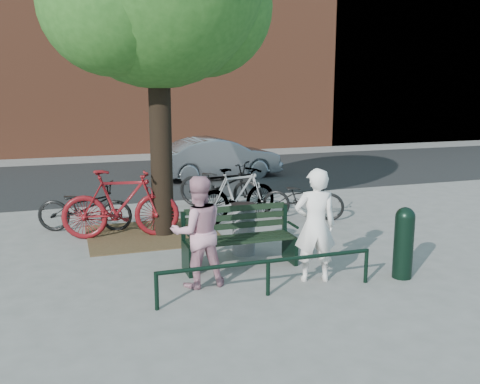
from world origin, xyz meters
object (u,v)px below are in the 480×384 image
object	(u,v)px
person_left	(315,225)
bicycle_c	(220,185)
bollard	(404,240)
litter_bin	(244,229)
person_right	(198,232)
park_bench	(238,236)
parked_car	(218,158)

from	to	relation	value
person_left	bicycle_c	bearing A→B (deg)	-75.84
bollard	litter_bin	world-z (taller)	bollard
person_left	litter_bin	distance (m)	1.64
litter_bin	person_right	bearing A→B (deg)	-132.76
park_bench	parked_car	bearing A→B (deg)	76.37
bicycle_c	parked_car	distance (m)	3.90
park_bench	parked_car	world-z (taller)	parked_car
park_bench	parked_car	distance (m)	7.82
bollard	bicycle_c	size ratio (longest dim) A/B	0.51
person_left	person_right	world-z (taller)	person_left
bicycle_c	parked_car	size ratio (longest dim) A/B	0.55
park_bench	bicycle_c	bearing A→B (deg)	77.96
park_bench	litter_bin	size ratio (longest dim) A/B	2.04
bicycle_c	person_left	bearing A→B (deg)	-138.07
bicycle_c	person_right	bearing A→B (deg)	-158.21
person_right	bollard	xyz separation A→B (m)	(2.92, -0.64, -0.22)
park_bench	litter_bin	bearing A→B (deg)	63.33
person_left	litter_bin	bearing A→B (deg)	-54.86
bollard	parked_car	xyz separation A→B (m)	(-0.28, 8.86, 0.05)
park_bench	bollard	bearing A→B (deg)	-30.86
park_bench	bollard	xyz separation A→B (m)	(2.12, -1.27, 0.09)
litter_bin	bicycle_c	bearing A→B (deg)	80.47
person_right	litter_bin	xyz separation A→B (m)	(1.06, 1.15, -0.35)
park_bench	bicycle_c	distance (m)	3.92
park_bench	person_left	xyz separation A→B (m)	(0.84, -0.96, 0.35)
park_bench	bollard	size ratio (longest dim) A/B	1.64
person_right	litter_bin	size ratio (longest dim) A/B	1.84
person_right	bollard	distance (m)	2.99
bollard	person_right	bearing A→B (deg)	167.67
litter_bin	park_bench	bearing A→B (deg)	-116.67
person_right	parked_car	size ratio (longest dim) A/B	0.42
parked_car	litter_bin	bearing A→B (deg)	161.05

